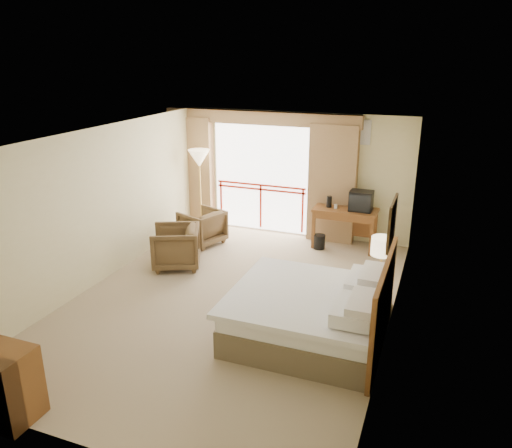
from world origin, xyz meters
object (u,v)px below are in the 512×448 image
at_px(nightstand, 378,292).
at_px(armchair_far, 203,243).
at_px(floor_lamp, 199,161).
at_px(tv, 361,201).
at_px(side_table, 185,235).
at_px(desk, 346,217).
at_px(table_lamp, 382,247).
at_px(armchair_near, 177,266).
at_px(bed, 312,313).
at_px(wastebasket, 319,242).

height_order(nightstand, armchair_far, nightstand).
xyz_separation_m(nightstand, floor_lamp, (-4.30, 2.33, 1.32)).
xyz_separation_m(nightstand, tv, (-0.73, 2.42, 0.77)).
height_order(nightstand, side_table, nightstand).
relative_size(desk, armchair_far, 1.60).
relative_size(table_lamp, floor_lamp, 0.33).
distance_m(nightstand, armchair_near, 3.83).
xyz_separation_m(bed, floor_lamp, (-3.54, 3.52, 1.22)).
bearing_deg(desk, armchair_far, -157.71).
height_order(bed, desk, bed).
height_order(armchair_far, armchair_near, armchair_near).
distance_m(armchair_far, floor_lamp, 1.81).
relative_size(wastebasket, armchair_near, 0.34).
height_order(desk, floor_lamp, floor_lamp).
bearing_deg(armchair_near, desk, 103.18).
distance_m(bed, tv, 3.67).
bearing_deg(armchair_near, armchair_far, 159.32).
bearing_deg(side_table, table_lamp, -13.74).
bearing_deg(armchair_far, desk, 127.69).
relative_size(table_lamp, desk, 0.48).
bearing_deg(armchair_near, wastebasket, 104.08).
distance_m(nightstand, desk, 2.71).
height_order(wastebasket, armchair_near, armchair_near).
relative_size(desk, floor_lamp, 0.69).
xyz_separation_m(table_lamp, desk, (-1.03, 2.43, -0.38)).
distance_m(nightstand, armchair_far, 4.22).
bearing_deg(desk, tv, -6.87).
xyz_separation_m(bed, desk, (-0.27, 3.67, 0.28)).
height_order(nightstand, table_lamp, table_lamp).
distance_m(bed, armchair_near, 3.42).
xyz_separation_m(tv, floor_lamp, (-3.57, -0.09, 0.55)).
distance_m(table_lamp, tv, 2.48).
bearing_deg(nightstand, side_table, 164.29).
xyz_separation_m(side_table, floor_lamp, (-0.29, 1.29, 1.24)).
bearing_deg(desk, wastebasket, -141.84).
height_order(armchair_near, floor_lamp, floor_lamp).
height_order(table_lamp, wastebasket, table_lamp).
bearing_deg(armchair_near, nightstand, 60.55).
distance_m(desk, side_table, 3.33).
bearing_deg(table_lamp, tv, 107.21).
bearing_deg(side_table, wastebasket, 24.48).
height_order(armchair_far, side_table, side_table).
bearing_deg(armchair_far, bed, 68.94).
relative_size(wastebasket, armchair_far, 0.37).
distance_m(wastebasket, armchair_far, 2.49).
relative_size(table_lamp, tv, 1.36).
relative_size(bed, armchair_near, 2.43).
bearing_deg(table_lamp, wastebasket, 125.10).
bearing_deg(nightstand, tv, 105.57).
xyz_separation_m(nightstand, table_lamp, (0.00, 0.05, 0.76)).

